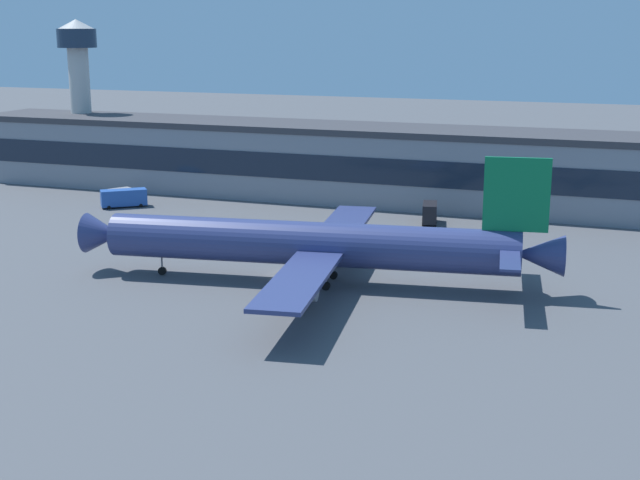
# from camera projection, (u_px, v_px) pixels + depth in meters

# --- Properties ---
(ground_plane) EXTENTS (600.00, 600.00, 0.00)m
(ground_plane) POSITION_uv_depth(u_px,v_px,m) (282.00, 273.00, 122.45)
(ground_plane) COLOR #4C4F54
(terminal_building) EXTENTS (179.14, 17.28, 14.53)m
(terminal_building) POSITION_uv_depth(u_px,v_px,m) (390.00, 165.00, 170.18)
(terminal_building) COLOR gray
(terminal_building) RESTS_ON ground_plane
(airliner) EXTENTS (64.09, 55.08, 17.57)m
(airliner) POSITION_uv_depth(u_px,v_px,m) (316.00, 244.00, 116.33)
(airliner) COLOR navy
(airliner) RESTS_ON ground_plane
(control_tower) EXTENTS (8.43, 8.43, 34.62)m
(control_tower) POSITION_uv_depth(u_px,v_px,m) (79.00, 81.00, 193.87)
(control_tower) COLOR #B7B7B2
(control_tower) RESTS_ON ground_plane
(belt_loader) EXTENTS (2.90, 6.62, 1.95)m
(belt_loader) POSITION_uv_depth(u_px,v_px,m) (501.00, 222.00, 149.39)
(belt_loader) COLOR black
(belt_loader) RESTS_ON ground_plane
(follow_me_car) EXTENTS (3.85, 4.76, 1.85)m
(follow_me_car) POSITION_uv_depth(u_px,v_px,m) (120.00, 192.00, 176.26)
(follow_me_car) COLOR gray
(follow_me_car) RESTS_ON ground_plane
(stair_truck) EXTENTS (3.64, 6.38, 3.55)m
(stair_truck) POSITION_uv_depth(u_px,v_px,m) (430.00, 212.00, 152.96)
(stair_truck) COLOR black
(stair_truck) RESTS_ON ground_plane
(fuel_truck) EXTENTS (8.30, 7.45, 3.35)m
(fuel_truck) POSITION_uv_depth(u_px,v_px,m) (125.00, 197.00, 166.79)
(fuel_truck) COLOR #2651A5
(fuel_truck) RESTS_ON ground_plane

